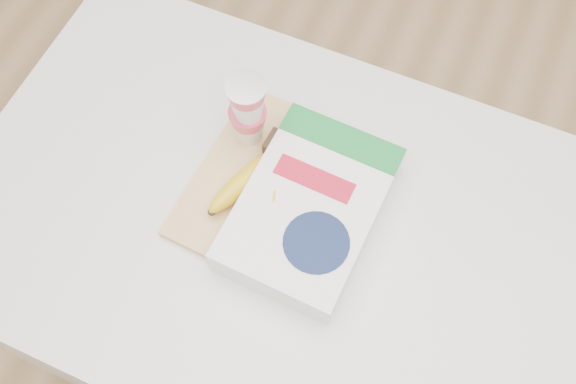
% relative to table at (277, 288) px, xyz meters
% --- Properties ---
extents(room, '(4.00, 4.00, 4.00)m').
position_rel_table_xyz_m(room, '(0.00, 0.00, 0.93)').
color(room, tan).
rests_on(room, ground).
extents(table, '(1.11, 0.74, 0.84)m').
position_rel_table_xyz_m(table, '(0.00, 0.00, 0.00)').
color(table, silver).
rests_on(table, ground).
extents(cutting_board, '(0.26, 0.35, 0.02)m').
position_rel_table_xyz_m(cutting_board, '(-0.03, 0.05, 0.43)').
color(cutting_board, '#E4B47D').
rests_on(cutting_board, table).
extents(bananas, '(0.15, 0.20, 0.06)m').
position_rel_table_xyz_m(bananas, '(-0.04, 0.03, 0.46)').
color(bananas, '#382816').
rests_on(bananas, cutting_board).
extents(yogurt_stack, '(0.07, 0.07, 0.16)m').
position_rel_table_xyz_m(yogurt_stack, '(-0.10, 0.12, 0.52)').
color(yogurt_stack, white).
rests_on(yogurt_stack, cutting_board).
extents(cereal_box, '(0.23, 0.33, 0.07)m').
position_rel_table_xyz_m(cereal_box, '(0.06, 0.02, 0.45)').
color(cereal_box, white).
rests_on(cereal_box, table).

